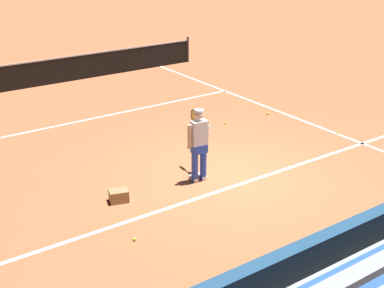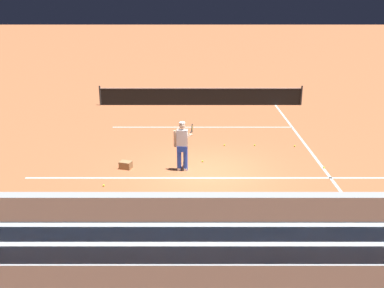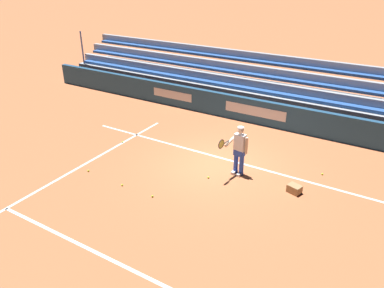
{
  "view_description": "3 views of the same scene",
  "coord_description": "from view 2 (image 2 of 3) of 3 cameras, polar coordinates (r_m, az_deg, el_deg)",
  "views": [
    {
      "loc": [
        -7.26,
        -8.79,
        5.45
      ],
      "look_at": [
        -1.34,
        -0.29,
        1.2
      ],
      "focal_mm": 50.0,
      "sensor_mm": 36.0,
      "label": 1
    },
    {
      "loc": [
        -0.48,
        -14.22,
        5.75
      ],
      "look_at": [
        -0.51,
        0.6,
        0.82
      ],
      "focal_mm": 42.0,
      "sensor_mm": 36.0,
      "label": 2
    },
    {
      "loc": [
        -5.13,
        10.36,
        6.44
      ],
      "look_at": [
        0.23,
        1.49,
        1.39
      ],
      "focal_mm": 35.0,
      "sensor_mm": 36.0,
      "label": 3
    }
  ],
  "objects": [
    {
      "name": "bleacher_stand",
      "position": [
        9.61,
        3.04,
        -13.16
      ],
      "size": [
        23.61,
        2.4,
        2.95
      ],
      "color": "#9EA3A8",
      "rests_on": "ground"
    },
    {
      "name": "tennis_net",
      "position": [
        24.63,
        1.25,
        6.08
      ],
      "size": [
        11.09,
        0.09,
        1.07
      ],
      "color": "#33383D",
      "rests_on": "ground"
    },
    {
      "name": "tennis_ball_far_right",
      "position": [
        16.33,
        16.54,
        -2.9
      ],
      "size": [
        0.07,
        0.07,
        0.07
      ],
      "primitive_type": "sphere",
      "color": "#CCE533",
      "rests_on": "ground"
    },
    {
      "name": "tennis_ball_stray_back",
      "position": [
        18.35,
        13.04,
        -0.25
      ],
      "size": [
        0.07,
        0.07,
        0.07
      ],
      "primitive_type": "sphere",
      "color": "#CCE533",
      "rests_on": "ground"
    },
    {
      "name": "tennis_ball_midcourt",
      "position": [
        14.51,
        -11.03,
        -5.17
      ],
      "size": [
        0.07,
        0.07,
        0.07
      ],
      "primitive_type": "sphere",
      "color": "#CCE533",
      "rests_on": "ground"
    },
    {
      "name": "ground_plane",
      "position": [
        15.35,
        1.91,
        -3.61
      ],
      "size": [
        160.0,
        160.0,
        0.0
      ],
      "primitive_type": "plane",
      "color": "#B7663D"
    },
    {
      "name": "tennis_player",
      "position": [
        15.24,
        -1.08,
        -0.18
      ],
      "size": [
        0.65,
        0.97,
        1.71
      ],
      "color": "blue",
      "rests_on": "ground"
    },
    {
      "name": "tennis_ball_toward_net",
      "position": [
        16.25,
        1.46,
        -2.2
      ],
      "size": [
        0.07,
        0.07,
        0.07
      ],
      "primitive_type": "sphere",
      "color": "#CCE533",
      "rests_on": "ground"
    },
    {
      "name": "back_wall_sponsor_board",
      "position": [
        11.29,
        2.62,
        -9.07
      ],
      "size": [
        24.85,
        0.25,
        1.1
      ],
      "color": "navy",
      "rests_on": "ground"
    },
    {
      "name": "court_sideline_white",
      "position": [
        19.65,
        13.63,
        0.86
      ],
      "size": [
        0.1,
        12.0,
        0.01
      ],
      "primitive_type": "cube",
      "color": "white",
      "rests_on": "ground"
    },
    {
      "name": "court_baseline_white",
      "position": [
        14.89,
        1.97,
        -4.33
      ],
      "size": [
        12.0,
        0.1,
        0.01
      ],
      "primitive_type": "cube",
      "color": "white",
      "rests_on": "ground"
    },
    {
      "name": "tennis_ball_by_box",
      "position": [
        18.04,
        4.27,
        -0.13
      ],
      "size": [
        0.07,
        0.07,
        0.07
      ],
      "primitive_type": "sphere",
      "color": "#CCE533",
      "rests_on": "ground"
    },
    {
      "name": "ball_box_cardboard",
      "position": [
        15.79,
        -8.29,
        -2.65
      ],
      "size": [
        0.47,
        0.41,
        0.26
      ],
      "primitive_type": "cube",
      "rotation": [
        0.0,
        0.0,
        -0.3
      ],
      "color": "#A87F51",
      "rests_on": "ground"
    },
    {
      "name": "tennis_ball_far_left",
      "position": [
        18.15,
        8.09,
        -0.15
      ],
      "size": [
        0.07,
        0.07,
        0.07
      ],
      "primitive_type": "sphere",
      "color": "#CCE533",
      "rests_on": "ground"
    },
    {
      "name": "court_service_line_white",
      "position": [
        20.55,
        1.46,
        2.15
      ],
      "size": [
        8.22,
        0.1,
        0.01
      ],
      "primitive_type": "cube",
      "color": "white",
      "rests_on": "ground"
    }
  ]
}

